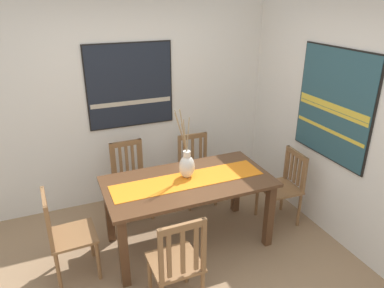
{
  "coord_description": "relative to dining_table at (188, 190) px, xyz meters",
  "views": [
    {
      "loc": [
        -0.94,
        -2.45,
        2.56
      ],
      "look_at": [
        0.36,
        0.72,
        1.11
      ],
      "focal_mm": 33.54,
      "sensor_mm": 36.0,
      "label": 1
    }
  ],
  "objects": [
    {
      "name": "chair_0",
      "position": [
        -0.43,
        0.81,
        -0.17
      ],
      "size": [
        0.44,
        0.44,
        0.92
      ],
      "color": "brown",
      "rests_on": "ground_plane"
    },
    {
      "name": "table_runner",
      "position": [
        0.0,
        0.0,
        0.12
      ],
      "size": [
        1.59,
        0.36,
        0.01
      ],
      "primitive_type": "cube",
      "color": "orange",
      "rests_on": "dining_table"
    },
    {
      "name": "wall_side",
      "position": [
        1.6,
        -0.58,
        0.69
      ],
      "size": [
        0.12,
        6.4,
        2.7
      ],
      "primitive_type": "cube",
      "color": "silver",
      "rests_on": "ground_plane"
    },
    {
      "name": "chair_4",
      "position": [
        0.43,
        0.8,
        -0.19
      ],
      "size": [
        0.43,
        0.43,
        0.88
      ],
      "color": "brown",
      "rests_on": "ground_plane"
    },
    {
      "name": "centerpiece_vase",
      "position": [
        0.01,
        0.06,
        0.27
      ],
      "size": [
        0.23,
        0.14,
        0.77
      ],
      "color": "silver",
      "rests_on": "dining_table"
    },
    {
      "name": "dining_table",
      "position": [
        0.0,
        0.0,
        0.0
      ],
      "size": [
        1.72,
        0.89,
        0.78
      ],
      "color": "#51331E",
      "rests_on": "ground_plane"
    },
    {
      "name": "painting_on_back_wall",
      "position": [
        -0.27,
        1.22,
        0.86
      ],
      "size": [
        1.06,
        0.05,
        1.03
      ],
      "color": "black"
    },
    {
      "name": "chair_3",
      "position": [
        1.2,
        -0.03,
        -0.18
      ],
      "size": [
        0.44,
        0.44,
        0.88
      ],
      "color": "brown",
      "rests_on": "ground_plane"
    },
    {
      "name": "painting_on_side_wall",
      "position": [
        1.53,
        -0.27,
        0.82
      ],
      "size": [
        0.05,
        1.04,
        1.18
      ],
      "color": "black"
    },
    {
      "name": "chair_1",
      "position": [
        -1.25,
        -0.02,
        -0.17
      ],
      "size": [
        0.44,
        0.44,
        0.92
      ],
      "color": "brown",
      "rests_on": "ground_plane"
    },
    {
      "name": "ground_plane",
      "position": [
        -0.26,
        -0.58,
        -0.67
      ],
      "size": [
        6.4,
        6.4,
        0.03
      ],
      "primitive_type": "cube",
      "color": "#8E7051"
    },
    {
      "name": "wall_back",
      "position": [
        -0.26,
        1.28,
        0.69
      ],
      "size": [
        6.4,
        0.12,
        2.7
      ],
      "primitive_type": "cube",
      "color": "silver",
      "rests_on": "ground_plane"
    },
    {
      "name": "chair_2",
      "position": [
        -0.42,
        -0.79,
        -0.17
      ],
      "size": [
        0.42,
        0.42,
        0.96
      ],
      "color": "brown",
      "rests_on": "ground_plane"
    }
  ]
}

